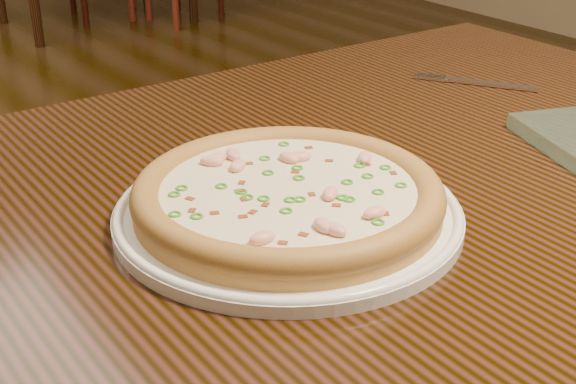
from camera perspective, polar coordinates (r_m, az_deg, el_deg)
hero_table at (r=0.91m, az=4.37°, el=-4.31°), size 1.20×0.80×0.75m
plate at (r=0.76m, az=0.00°, el=-1.44°), size 0.33×0.33×0.02m
pizza at (r=0.75m, az=0.00°, el=-0.20°), size 0.29×0.29×0.03m
fork at (r=1.18m, az=13.48°, el=7.58°), size 0.11×0.16×0.00m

